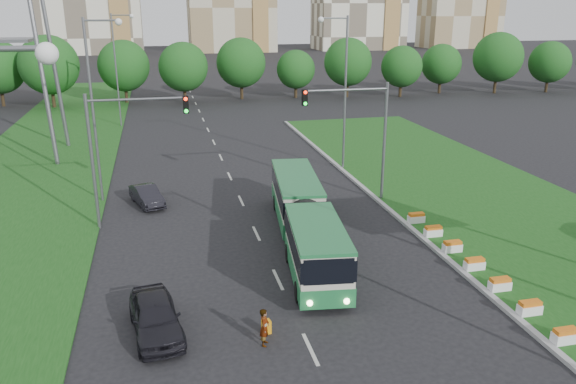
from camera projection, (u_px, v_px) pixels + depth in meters
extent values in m
plane|color=black|center=(337.00, 273.00, 27.85)|extent=(360.00, 360.00, 0.00)
cube|color=#164814|center=(484.00, 201.00, 38.03)|extent=(14.00, 60.00, 0.15)
cube|color=#979797|center=(388.00, 209.00, 36.53)|extent=(0.30, 60.00, 0.18)
cube|color=#164814|center=(41.00, 164.00, 47.10)|extent=(12.00, 110.00, 0.10)
cylinder|color=slate|center=(384.00, 143.00, 37.23)|extent=(0.20, 0.20, 8.00)
cylinder|color=slate|center=(347.00, 90.00, 35.51)|extent=(5.50, 0.14, 0.14)
cube|color=black|center=(305.00, 98.00, 35.05)|extent=(0.32, 0.32, 1.00)
cylinder|color=slate|center=(92.00, 163.00, 32.35)|extent=(0.20, 0.20, 8.00)
cylinder|color=slate|center=(136.00, 99.00, 31.81)|extent=(5.50, 0.14, 0.14)
cube|color=black|center=(186.00, 105.00, 32.53)|extent=(0.32, 0.32, 1.00)
cube|color=beige|center=(327.00, 250.00, 26.55)|extent=(2.33, 6.42, 2.51)
cube|color=beige|center=(287.00, 196.00, 34.17)|extent=(2.33, 7.82, 2.51)
cylinder|color=black|center=(306.00, 223.00, 30.05)|extent=(2.33, 1.16, 2.33)
cube|color=#1E6A38|center=(326.00, 266.00, 26.81)|extent=(2.40, 6.47, 0.88)
cube|color=#1E6A38|center=(287.00, 209.00, 34.43)|extent=(2.40, 7.86, 0.88)
cube|color=black|center=(327.00, 242.00, 26.42)|extent=(2.40, 6.47, 0.98)
cube|color=black|center=(287.00, 190.00, 34.04)|extent=(2.40, 7.86, 0.98)
imported|color=black|center=(155.00, 316.00, 22.49)|extent=(2.43, 4.77, 1.56)
imported|color=black|center=(147.00, 195.00, 37.35)|extent=(2.50, 4.17, 1.30)
imported|color=gray|center=(265.00, 327.00, 21.73)|extent=(0.55, 0.66, 1.55)
cube|color=orange|center=(266.00, 327.00, 22.65)|extent=(0.34, 0.29, 0.58)
cylinder|color=black|center=(267.00, 333.00, 22.59)|extent=(0.04, 0.13, 0.13)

